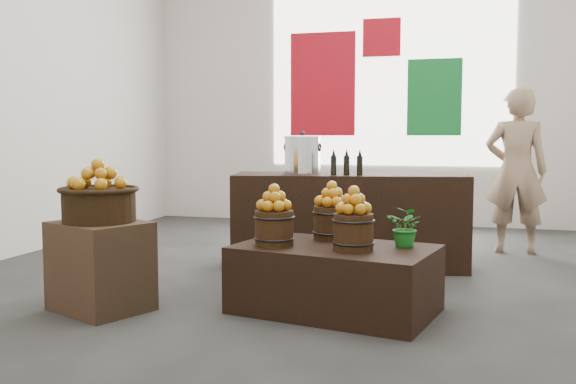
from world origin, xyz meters
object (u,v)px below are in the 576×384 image
(crate, at_px, (101,266))
(shopper, at_px, (516,171))
(wicker_basket, at_px, (99,206))
(counter, at_px, (349,221))
(stock_pot_left, at_px, (302,156))
(display_table, at_px, (335,279))

(crate, distance_m, shopper, 4.24)
(wicker_basket, bearing_deg, counter, 53.80)
(counter, relative_size, stock_pot_left, 6.47)
(crate, height_order, shopper, shopper)
(display_table, distance_m, shopper, 3.04)
(counter, bearing_deg, stock_pot_left, 180.00)
(shopper, bearing_deg, crate, 45.91)
(wicker_basket, bearing_deg, display_table, 13.98)
(wicker_basket, bearing_deg, crate, 0.00)
(wicker_basket, relative_size, counter, 0.24)
(wicker_basket, xyz_separation_m, stock_pot_left, (0.97, 1.82, 0.29))
(counter, height_order, stock_pot_left, stock_pot_left)
(crate, distance_m, display_table, 1.61)
(crate, xyz_separation_m, counter, (1.39, 1.90, 0.12))
(wicker_basket, relative_size, display_table, 0.37)
(crate, xyz_separation_m, display_table, (1.56, 0.39, -0.08))
(wicker_basket, relative_size, shopper, 0.29)
(counter, distance_m, stock_pot_left, 0.73)
(counter, bearing_deg, crate, -137.16)
(wicker_basket, distance_m, stock_pot_left, 2.09)
(counter, height_order, shopper, shopper)
(crate, distance_m, counter, 2.36)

